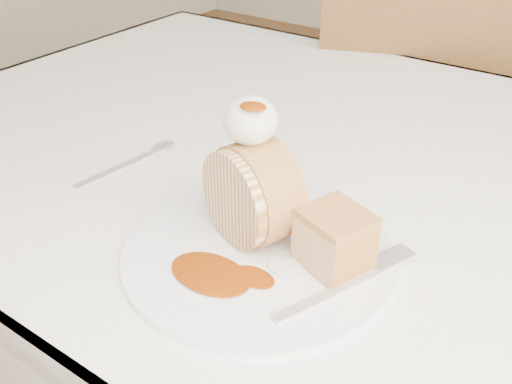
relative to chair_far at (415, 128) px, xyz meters
The scene contains 10 objects.
table 0.61m from the chair_far, 79.09° to the right, with size 1.40×0.90×0.75m.
chair_far is the anchor object (origin of this frame).
plate 0.86m from the chair_far, 81.42° to the right, with size 0.28×0.28×0.01m, color white.
roulade_slice 0.86m from the chair_far, 82.59° to the right, with size 0.10×0.10×0.06m, color beige.
cake_chunk 0.86m from the chair_far, 76.07° to the right, with size 0.06×0.06×0.05m, color #B67744.
whipped_cream 0.88m from the chair_far, 83.10° to the right, with size 0.05×0.05×0.05m, color white.
caramel_drizzle 0.90m from the chair_far, 82.43° to the right, with size 0.03×0.02×0.01m, color #722A04.
caramel_pool 0.92m from the chair_far, 82.91° to the right, with size 0.09×0.06×0.00m, color #722A04, non-canonical shape.
fork 0.90m from the chair_far, 75.58° to the right, with size 0.02×0.17×0.00m, color silver.
spoon 0.83m from the chair_far, 99.12° to the right, with size 0.02×0.15×0.00m, color silver.
Camera 1 is at (0.28, -0.42, 1.12)m, focal length 40.00 mm.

